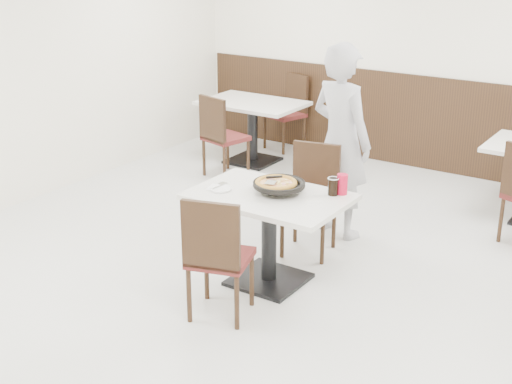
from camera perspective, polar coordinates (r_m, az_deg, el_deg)
The scene contains 19 objects.
floor at distance 5.86m, azimuth 0.16°, elevation -6.89°, with size 7.00×7.00×0.00m, color #AEADA9.
wall_back at distance 8.46m, azimuth 13.57°, elevation 11.04°, with size 6.00×0.04×2.80m, color white.
wainscot_back at distance 8.61m, azimuth 13.06°, elevation 5.44°, with size 5.90×0.03×1.10m, color black.
main_table at distance 5.65m, azimuth 1.05°, elevation -3.76°, with size 1.20×0.80×0.75m, color silver, non-canonical shape.
chair_near at distance 5.15m, azimuth -2.86°, elevation -5.04°, with size 0.42×0.42×0.95m, color black, non-canonical shape.
chair_far at distance 6.13m, azimuth 4.27°, elevation -0.79°, with size 0.42×0.42×0.95m, color black, non-canonical shape.
trivet at distance 5.52m, azimuth 1.47°, elevation 0.06°, with size 0.12×0.12×0.04m, color black.
pizza_pan at distance 5.53m, azimuth 1.86°, elevation 0.36°, with size 0.33×0.33×0.01m, color black.
pizza at distance 5.53m, azimuth 1.61°, elevation 0.57°, with size 0.28×0.28×0.02m, color #B88530.
pizza_server at distance 5.49m, azimuth 1.18°, elevation 0.78°, with size 0.08×0.10×0.00m, color silver.
napkin at distance 5.65m, azimuth -3.07°, elevation 0.35°, with size 0.15×0.15×0.00m, color white.
side_plate at distance 5.60m, azimuth -2.85°, elevation 0.26°, with size 0.17×0.17×0.01m, color white.
fork at distance 5.62m, azimuth -3.01°, elevation 0.44°, with size 0.01×0.15×0.00m, color silver.
cola_glass at distance 5.50m, azimuth 6.19°, elevation 0.41°, with size 0.08×0.08×0.13m, color black.
red_cup at distance 5.52m, azimuth 6.91°, elevation 0.62°, with size 0.08×0.08×0.16m, color #BC0B2B.
diner_person at distance 6.45m, azimuth 6.80°, elevation 4.05°, with size 0.65×0.43×1.78m, color silver.
bg_table_left at distance 8.64m, azimuth -0.27°, elevation 4.82°, with size 1.20×0.80×0.75m, color silver, non-canonical shape.
bg_chair_left_near at distance 8.11m, azimuth -2.44°, elevation 4.51°, with size 0.42×0.42×0.95m, color black, non-canonical shape.
bg_chair_left_far at distance 9.16m, azimuth 2.31°, elevation 6.34°, with size 0.42×0.42×0.95m, color black, non-canonical shape.
Camera 1 is at (2.86, -4.36, 2.67)m, focal length 50.00 mm.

